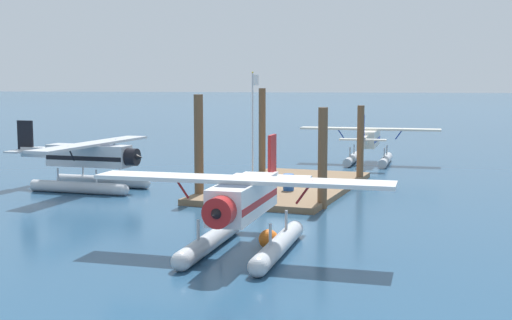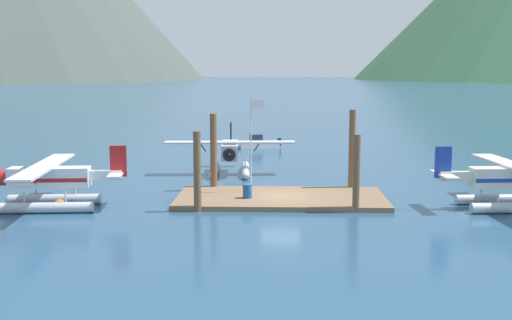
% 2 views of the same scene
% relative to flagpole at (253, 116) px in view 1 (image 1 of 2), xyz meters
% --- Properties ---
extents(ground_plane, '(1200.00, 1200.00, 0.00)m').
position_rel_flagpole_xyz_m(ground_plane, '(1.86, -1.33, -4.19)').
color(ground_plane, navy).
extents(dock_platform, '(13.39, 6.87, 0.30)m').
position_rel_flagpole_xyz_m(dock_platform, '(1.86, -1.33, -4.04)').
color(dock_platform, brown).
rests_on(dock_platform, ground).
extents(piling_near_left, '(0.45, 0.45, 4.81)m').
position_rel_flagpole_xyz_m(piling_near_left, '(-3.12, -4.69, -1.79)').
color(piling_near_left, brown).
rests_on(piling_near_left, ground).
extents(piling_near_right, '(0.42, 0.42, 4.65)m').
position_rel_flagpole_xyz_m(piling_near_right, '(6.29, -4.56, -1.87)').
color(piling_near_right, brown).
rests_on(piling_near_right, ground).
extents(piling_far_left, '(0.47, 0.47, 5.38)m').
position_rel_flagpole_xyz_m(piling_far_left, '(-2.81, 1.93, -1.50)').
color(piling_far_left, brown).
rests_on(piling_far_left, ground).
extents(piling_far_right, '(0.45, 0.45, 5.67)m').
position_rel_flagpole_xyz_m(piling_far_right, '(6.76, 1.96, -1.35)').
color(piling_far_right, brown).
rests_on(piling_far_right, ground).
extents(flagpole, '(0.95, 0.10, 6.28)m').
position_rel_flagpole_xyz_m(flagpole, '(0.00, 0.00, 0.00)').
color(flagpole, silver).
rests_on(flagpole, dock_platform).
extents(fuel_drum, '(0.62, 0.62, 0.88)m').
position_rel_flagpole_xyz_m(fuel_drum, '(-0.28, -2.10, -3.45)').
color(fuel_drum, '#1E4C99').
rests_on(fuel_drum, dock_platform).
extents(mooring_buoy, '(0.71, 0.71, 0.71)m').
position_rel_flagpole_xyz_m(mooring_buoy, '(-11.39, -4.90, -3.84)').
color(mooring_buoy, orange).
rests_on(mooring_buoy, ground).
extents(seaplane_silver_bow_left, '(10.46, 7.98, 3.84)m').
position_rel_flagpole_xyz_m(seaplane_silver_bow_left, '(-2.21, 8.97, -2.61)').
color(seaplane_silver_bow_left, '#B7BABF').
rests_on(seaplane_silver_bow_left, ground).
extents(seaplane_cream_stbd_aft, '(7.97, 10.48, 3.84)m').
position_rel_flagpole_xyz_m(seaplane_cream_stbd_aft, '(15.74, -3.30, -2.61)').
color(seaplane_cream_stbd_aft, '#B7BABF').
rests_on(seaplane_cream_stbd_aft, ground).
extents(seaplane_white_port_aft, '(7.96, 10.49, 3.84)m').
position_rel_flagpole_xyz_m(seaplane_white_port_aft, '(-12.20, -4.26, -2.61)').
color(seaplane_white_port_aft, '#B7BABF').
rests_on(seaplane_white_port_aft, ground).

